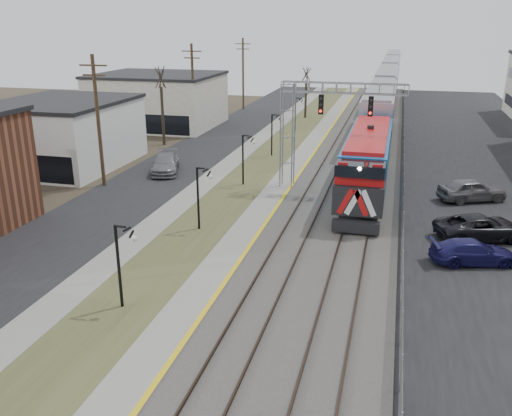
% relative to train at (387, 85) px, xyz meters
% --- Properties ---
extents(street_west, '(7.00, 120.00, 0.04)m').
position_rel_train_xyz_m(street_west, '(-17.00, -39.98, -2.92)').
color(street_west, black).
rests_on(street_west, ground).
extents(sidewalk, '(2.00, 120.00, 0.08)m').
position_rel_train_xyz_m(sidewalk, '(-12.50, -39.98, -2.90)').
color(sidewalk, gray).
rests_on(sidewalk, ground).
extents(grass_median, '(4.00, 120.00, 0.06)m').
position_rel_train_xyz_m(grass_median, '(-9.50, -39.98, -2.91)').
color(grass_median, '#414A27').
rests_on(grass_median, ground).
extents(platform, '(2.00, 120.00, 0.24)m').
position_rel_train_xyz_m(platform, '(-6.50, -39.98, -2.82)').
color(platform, gray).
rests_on(platform, ground).
extents(ballast_bed, '(8.00, 120.00, 0.20)m').
position_rel_train_xyz_m(ballast_bed, '(-1.50, -39.98, -2.84)').
color(ballast_bed, '#595651').
rests_on(ballast_bed, ground).
extents(parking_lot, '(16.00, 120.00, 0.04)m').
position_rel_train_xyz_m(parking_lot, '(10.50, -39.98, -2.92)').
color(parking_lot, black).
rests_on(parking_lot, ground).
extents(platform_edge, '(0.24, 120.00, 0.01)m').
position_rel_train_xyz_m(platform_edge, '(-5.62, -39.98, -2.69)').
color(platform_edge, gold).
rests_on(platform_edge, platform).
extents(track_near, '(1.58, 120.00, 0.15)m').
position_rel_train_xyz_m(track_near, '(-3.50, -39.98, -2.66)').
color(track_near, '#2D2119').
rests_on(track_near, ballast_bed).
extents(track_far, '(1.58, 120.00, 0.15)m').
position_rel_train_xyz_m(track_far, '(-0.00, -39.98, -2.66)').
color(track_far, '#2D2119').
rests_on(track_far, ballast_bed).
extents(train, '(3.00, 108.65, 5.33)m').
position_rel_train_xyz_m(train, '(0.00, 0.00, 0.00)').
color(train, '#135DA1').
rests_on(train, ground).
extents(signal_gantry, '(9.00, 1.07, 8.15)m').
position_rel_train_xyz_m(signal_gantry, '(-4.28, -46.98, 2.65)').
color(signal_gantry, gray).
rests_on(signal_gantry, ground).
extents(lampposts, '(0.14, 62.14, 4.00)m').
position_rel_train_xyz_m(lampposts, '(-9.50, -56.69, -0.94)').
color(lampposts, black).
rests_on(lampposts, ground).
extents(utility_poles, '(0.28, 80.28, 10.00)m').
position_rel_train_xyz_m(utility_poles, '(-20.00, -49.98, 2.06)').
color(utility_poles, '#4C3823').
rests_on(utility_poles, ground).
extents(fence, '(0.04, 120.00, 1.60)m').
position_rel_train_xyz_m(fence, '(2.70, -39.98, -2.14)').
color(fence, gray).
rests_on(fence, ground).
extents(buildings_west, '(14.00, 67.00, 7.00)m').
position_rel_train_xyz_m(buildings_west, '(-26.50, -50.77, 0.07)').
color(buildings_west, silver).
rests_on(buildings_west, ground).
extents(bare_trees, '(12.30, 42.30, 5.95)m').
position_rel_train_xyz_m(bare_trees, '(-18.16, -36.06, -0.24)').
color(bare_trees, '#382D23').
rests_on(bare_trees, ground).
extents(car_lot_c, '(5.84, 4.18, 1.48)m').
position_rel_train_xyz_m(car_lot_c, '(7.17, -54.35, -2.20)').
color(car_lot_c, black).
rests_on(car_lot_c, ground).
extents(car_lot_d, '(4.75, 2.89, 1.29)m').
position_rel_train_xyz_m(car_lot_d, '(6.33, -58.02, -2.30)').
color(car_lot_d, '#18164D').
rests_on(car_lot_d, ground).
extents(car_lot_e, '(5.15, 3.69, 1.63)m').
position_rel_train_xyz_m(car_lot_e, '(7.47, -46.78, -2.13)').
color(car_lot_e, slate).
rests_on(car_lot_e, ground).
extents(car_street_b, '(3.74, 5.70, 1.54)m').
position_rel_train_xyz_m(car_street_b, '(-16.91, -45.09, -2.17)').
color(car_street_b, slate).
rests_on(car_street_b, ground).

